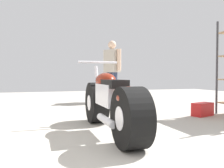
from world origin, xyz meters
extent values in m
plane|color=#A8A399|center=(0.00, 3.03, 0.00)|extent=(14.53, 14.53, 0.00)
cylinder|color=#38383D|center=(2.30, 2.95, 0.87)|extent=(0.04, 0.04, 1.75)
cylinder|color=black|center=(-0.08, 2.81, 0.31)|extent=(0.25, 0.62, 0.62)
cylinder|color=silver|center=(-0.08, 2.81, 0.31)|extent=(0.25, 0.24, 0.24)
cylinder|color=black|center=(-0.08, 1.41, 0.31)|extent=(0.25, 0.62, 0.62)
cylinder|color=silver|center=(-0.08, 1.41, 0.31)|extent=(0.25, 0.24, 0.24)
cube|color=silver|center=(-0.08, 2.11, 0.48)|extent=(0.23, 0.62, 0.27)
ellipsoid|color=maroon|center=(-0.08, 2.33, 0.66)|extent=(0.25, 0.50, 0.21)
cube|color=black|center=(-0.08, 1.94, 0.63)|extent=(0.21, 0.47, 0.10)
ellipsoid|color=maroon|center=(-0.08, 1.46, 0.50)|extent=(0.25, 0.43, 0.23)
cylinder|color=silver|center=(-0.08, 2.78, 0.60)|extent=(0.05, 0.24, 0.56)
cylinder|color=silver|center=(-0.08, 2.74, 0.93)|extent=(0.60, 0.04, 0.03)
cylinder|color=silver|center=(-0.21, 1.82, 0.22)|extent=(0.09, 0.53, 0.09)
cylinder|color=#2D3851|center=(1.07, 5.45, 0.41)|extent=(0.21, 0.21, 0.82)
cylinder|color=#2D3851|center=(0.98, 5.64, 0.41)|extent=(0.21, 0.21, 0.82)
cube|color=#B2A899|center=(1.02, 5.54, 1.13)|extent=(0.41, 0.51, 0.63)
cylinder|color=beige|center=(1.14, 5.29, 1.16)|extent=(0.15, 0.15, 0.57)
cylinder|color=beige|center=(0.91, 5.80, 1.16)|extent=(0.15, 0.15, 0.57)
sphere|color=beige|center=(1.02, 5.54, 1.58)|extent=(0.23, 0.23, 0.23)
cube|color=#B21919|center=(1.88, 2.82, 0.12)|extent=(0.46, 0.33, 0.24)
camera|label=1|loc=(-0.95, -0.76, 0.73)|focal=38.11mm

